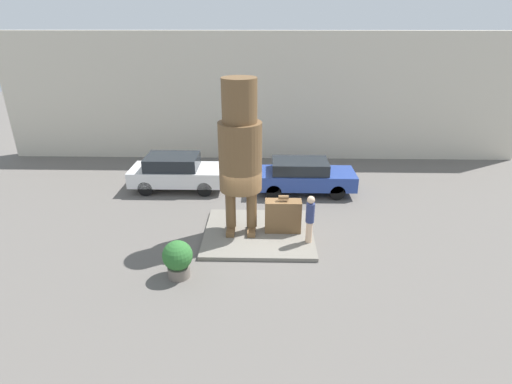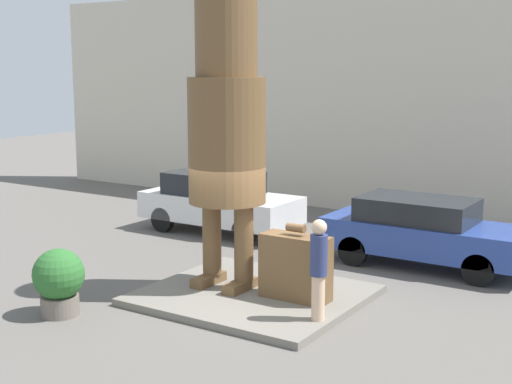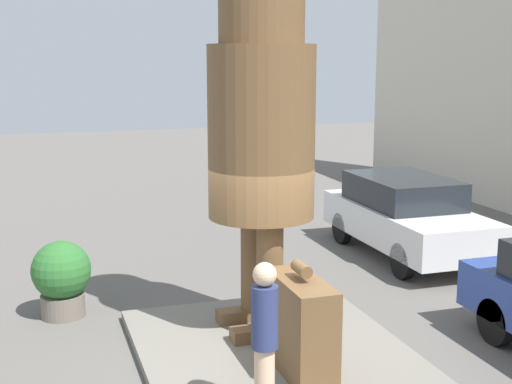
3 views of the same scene
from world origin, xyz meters
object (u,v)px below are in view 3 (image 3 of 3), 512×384
object	(u,v)px
statue_figure	(261,107)
parked_car_white	(406,215)
planter_pot	(61,276)
tourist	(265,333)
giant_suitcase	(301,326)

from	to	relation	value
statue_figure	parked_car_white	bearing A→B (deg)	127.67
parked_car_white	planter_pot	world-z (taller)	parked_car_white
parked_car_white	tourist	bearing A→B (deg)	-41.25
statue_figure	planter_pot	world-z (taller)	statue_figure
parked_car_white	giant_suitcase	bearing A→B (deg)	-41.26
statue_figure	parked_car_white	xyz separation A→B (m)	(-3.21, 4.16, -2.49)
giant_suitcase	tourist	world-z (taller)	tourist
parked_car_white	planter_pot	distance (m)	7.00
tourist	parked_car_white	bearing A→B (deg)	138.75
giant_suitcase	statue_figure	bearing A→B (deg)	-179.31
giant_suitcase	tourist	size ratio (longest dim) A/B	0.82
giant_suitcase	parked_car_white	bearing A→B (deg)	138.74
statue_figure	tourist	bearing A→B (deg)	-17.46
giant_suitcase	parked_car_white	world-z (taller)	parked_car_white
giant_suitcase	parked_car_white	xyz separation A→B (m)	(-4.72, 4.14, 0.10)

